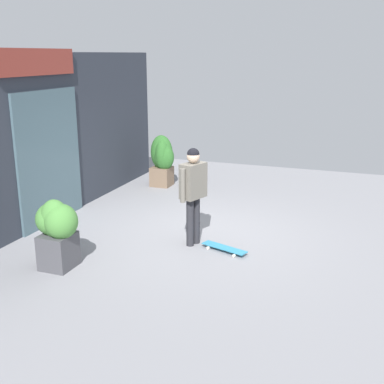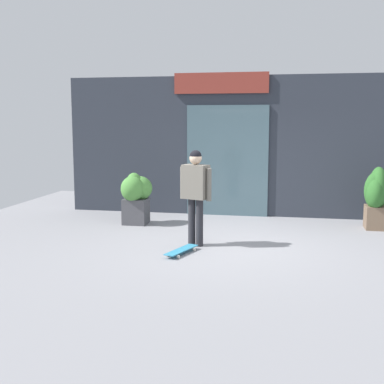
{
  "view_description": "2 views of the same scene",
  "coord_description": "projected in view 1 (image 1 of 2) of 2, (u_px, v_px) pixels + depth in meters",
  "views": [
    {
      "loc": [
        -7.92,
        -2.85,
        3.2
      ],
      "look_at": [
        -0.56,
        -0.14,
        0.96
      ],
      "focal_mm": 45.39,
      "sensor_mm": 36.0,
      "label": 1
    },
    {
      "loc": [
        1.11,
        -8.73,
        2.21
      ],
      "look_at": [
        -0.56,
        -0.14,
        0.96
      ],
      "focal_mm": 46.95,
      "sensor_mm": 36.0,
      "label": 2
    }
  ],
  "objects": [
    {
      "name": "ground_plane",
      "position": [
        195.0,
        233.0,
        8.97
      ],
      "size": [
        12.0,
        12.0,
        0.0
      ],
      "primitive_type": "plane",
      "color": "gray"
    },
    {
      "name": "planter_box_right",
      "position": [
        163.0,
        159.0,
        12.01
      ],
      "size": [
        0.52,
        0.63,
        1.28
      ],
      "color": "brown",
      "rests_on": "ground_plane"
    },
    {
      "name": "skateboarder",
      "position": [
        193.0,
        186.0,
        8.19
      ],
      "size": [
        0.59,
        0.4,
        1.7
      ],
      "rotation": [
        0.0,
        0.0,
        -1.93
      ],
      "color": "#28282D",
      "rests_on": "ground_plane"
    },
    {
      "name": "planter_box_left",
      "position": [
        57.0,
        227.0,
        7.38
      ],
      "size": [
        0.62,
        0.72,
        1.11
      ],
      "color": "#47474C",
      "rests_on": "ground_plane"
    },
    {
      "name": "building_facade",
      "position": [
        52.0,
        138.0,
        9.51
      ],
      "size": [
        8.3,
        0.31,
        3.3
      ],
      "color": "#2D333D",
      "rests_on": "ground_plane"
    },
    {
      "name": "skateboard",
      "position": [
        224.0,
        248.0,
        8.14
      ],
      "size": [
        0.44,
        0.84,
        0.08
      ],
      "rotation": [
        0.0,
        0.0,
        -1.9
      ],
      "color": "teal",
      "rests_on": "ground_plane"
    }
  ]
}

